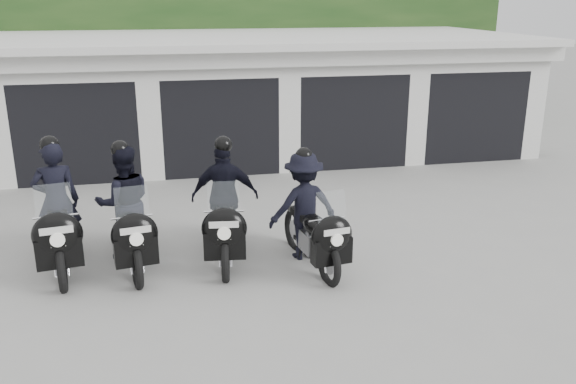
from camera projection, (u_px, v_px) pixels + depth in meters
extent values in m
plane|color=gray|center=(263.00, 279.00, 8.84)|extent=(80.00, 80.00, 0.00)
cube|color=silver|center=(209.00, 95.00, 16.33)|extent=(16.00, 6.00, 2.80)
cube|color=silver|center=(208.00, 38.00, 15.69)|extent=(16.40, 6.80, 0.16)
cube|color=silver|center=(220.00, 59.00, 12.92)|extent=(16.40, 0.12, 0.40)
cube|color=black|center=(223.00, 171.00, 13.90)|extent=(16.00, 0.06, 0.24)
cube|color=black|center=(83.00, 124.00, 14.14)|extent=(2.60, 2.60, 2.20)
cube|color=silver|center=(70.00, 67.00, 12.73)|extent=(2.60, 0.50, 0.60)
cube|color=silver|center=(150.00, 117.00, 13.37)|extent=(0.50, 0.50, 2.80)
cube|color=black|center=(216.00, 118.00, 14.74)|extent=(2.60, 2.60, 2.20)
cube|color=silver|center=(218.00, 64.00, 13.33)|extent=(2.60, 0.50, 0.60)
cube|color=silver|center=(288.00, 111.00, 13.97)|extent=(0.50, 0.50, 2.80)
cube|color=black|center=(339.00, 114.00, 15.35)|extent=(2.60, 2.60, 2.20)
cube|color=silver|center=(354.00, 61.00, 13.94)|extent=(2.60, 0.50, 0.60)
cube|color=silver|center=(414.00, 107.00, 14.58)|extent=(0.50, 0.50, 2.80)
cube|color=black|center=(453.00, 109.00, 15.95)|extent=(2.60, 2.60, 2.20)
cube|color=silver|center=(478.00, 59.00, 14.54)|extent=(2.60, 0.50, 0.60)
cube|color=silver|center=(531.00, 102.00, 15.18)|extent=(0.50, 0.50, 2.80)
cube|color=#193714|center=(198.00, 53.00, 19.82)|extent=(20.00, 2.00, 4.30)
cylinder|color=black|center=(280.00, 62.00, 21.96)|extent=(0.24, 0.24, 3.30)
cylinder|color=black|center=(397.00, 60.00, 22.84)|extent=(0.24, 0.24, 3.30)
torus|color=black|center=(62.00, 266.00, 8.49)|extent=(0.23, 0.79, 0.78)
torus|color=black|center=(61.00, 228.00, 9.86)|extent=(0.23, 0.79, 0.78)
cube|color=#9E9EA3|center=(61.00, 241.00, 9.17)|extent=(0.36, 0.62, 0.34)
cube|color=black|center=(62.00, 252.00, 9.21)|extent=(0.28, 1.39, 0.06)
ellipsoid|color=black|center=(58.00, 222.00, 8.90)|extent=(0.43, 0.66, 0.31)
cube|color=black|center=(58.00, 211.00, 9.30)|extent=(0.36, 0.62, 0.11)
ellipsoid|color=black|center=(57.00, 235.00, 8.26)|extent=(0.72, 0.44, 0.64)
cube|color=black|center=(59.00, 251.00, 8.33)|extent=(0.65, 0.32, 0.43)
cube|color=#B2BFC6|center=(54.00, 204.00, 8.15)|extent=(0.48, 0.19, 0.55)
cylinder|color=silver|center=(56.00, 216.00, 8.39)|extent=(0.60, 0.11, 0.03)
cube|color=silver|center=(56.00, 231.00, 8.05)|extent=(0.43, 0.08, 0.10)
cube|color=silver|center=(58.00, 243.00, 8.14)|extent=(0.19, 0.04, 0.11)
imported|color=black|center=(56.00, 201.00, 9.28)|extent=(0.74, 0.54, 1.88)
sphere|color=black|center=(49.00, 145.00, 9.01)|extent=(0.29, 0.29, 0.29)
torus|color=black|center=(137.00, 264.00, 8.59)|extent=(0.23, 0.76, 0.75)
torus|color=black|center=(124.00, 229.00, 9.90)|extent=(0.23, 0.76, 0.75)
cube|color=#9E9EA3|center=(129.00, 240.00, 9.24)|extent=(0.35, 0.60, 0.33)
cube|color=black|center=(130.00, 251.00, 9.27)|extent=(0.29, 1.33, 0.06)
ellipsoid|color=black|center=(129.00, 223.00, 8.98)|extent=(0.42, 0.63, 0.29)
cube|color=black|center=(125.00, 212.00, 9.36)|extent=(0.35, 0.60, 0.10)
ellipsoid|color=black|center=(135.00, 234.00, 8.37)|extent=(0.69, 0.43, 0.61)
cube|color=black|center=(136.00, 250.00, 8.44)|extent=(0.62, 0.32, 0.41)
cube|color=#B2BFC6|center=(132.00, 206.00, 8.27)|extent=(0.46, 0.19, 0.52)
cylinder|color=silver|center=(132.00, 217.00, 8.49)|extent=(0.57, 0.12, 0.03)
cube|color=silver|center=(136.00, 230.00, 8.17)|extent=(0.41, 0.08, 0.09)
cube|color=silver|center=(136.00, 242.00, 8.26)|extent=(0.18, 0.04, 0.10)
imported|color=black|center=(124.00, 203.00, 9.34)|extent=(0.97, 0.81, 1.80)
sphere|color=black|center=(120.00, 149.00, 9.08)|extent=(0.28, 0.28, 0.28)
torus|color=black|center=(225.00, 258.00, 8.80)|extent=(0.20, 0.76, 0.75)
torus|color=black|center=(226.00, 222.00, 10.20)|extent=(0.20, 0.76, 0.75)
cube|color=#9E9EA3|center=(226.00, 234.00, 9.50)|extent=(0.33, 0.59, 0.33)
cube|color=black|center=(226.00, 244.00, 9.53)|extent=(0.24, 1.33, 0.06)
ellipsoid|color=black|center=(225.00, 216.00, 9.22)|extent=(0.40, 0.63, 0.30)
cube|color=black|center=(225.00, 206.00, 9.64)|extent=(0.33, 0.59, 0.10)
ellipsoid|color=black|center=(224.00, 229.00, 8.57)|extent=(0.68, 0.41, 0.62)
cube|color=black|center=(225.00, 244.00, 8.65)|extent=(0.62, 0.29, 0.41)
cube|color=#B2BFC6|center=(223.00, 200.00, 8.48)|extent=(0.46, 0.17, 0.52)
cylinder|color=silver|center=(224.00, 211.00, 8.71)|extent=(0.57, 0.10, 0.03)
cube|color=silver|center=(224.00, 225.00, 8.37)|extent=(0.41, 0.06, 0.09)
cube|color=silver|center=(224.00, 236.00, 8.46)|extent=(0.19, 0.04, 0.10)
imported|color=black|center=(225.00, 197.00, 9.61)|extent=(1.12, 0.72, 1.80)
sphere|color=black|center=(223.00, 145.00, 9.35)|extent=(0.28, 0.28, 0.28)
torus|color=black|center=(329.00, 263.00, 8.66)|extent=(0.21, 0.71, 0.70)
torus|color=black|center=(294.00, 230.00, 9.90)|extent=(0.21, 0.71, 0.70)
cube|color=#9E9EA3|center=(310.00, 241.00, 9.27)|extent=(0.33, 0.56, 0.31)
cube|color=black|center=(310.00, 251.00, 9.30)|extent=(0.26, 1.25, 0.06)
ellipsoid|color=black|center=(314.00, 224.00, 9.03)|extent=(0.39, 0.60, 0.28)
cube|color=black|center=(304.00, 214.00, 9.39)|extent=(0.33, 0.56, 0.10)
ellipsoid|color=black|center=(332.00, 236.00, 8.45)|extent=(0.65, 0.41, 0.58)
cube|color=black|center=(331.00, 250.00, 8.52)|extent=(0.58, 0.29, 0.39)
cube|color=#B2BFC6|center=(332.00, 209.00, 8.36)|extent=(0.44, 0.17, 0.49)
cylinder|color=silver|center=(326.00, 219.00, 8.57)|extent=(0.54, 0.11, 0.03)
cube|color=silver|center=(337.00, 232.00, 8.27)|extent=(0.38, 0.07, 0.09)
cube|color=silver|center=(336.00, 243.00, 8.35)|extent=(0.17, 0.04, 0.10)
imported|color=black|center=(304.00, 206.00, 9.37)|extent=(1.16, 0.72, 1.69)
sphere|color=black|center=(304.00, 156.00, 9.12)|extent=(0.26, 0.26, 0.26)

